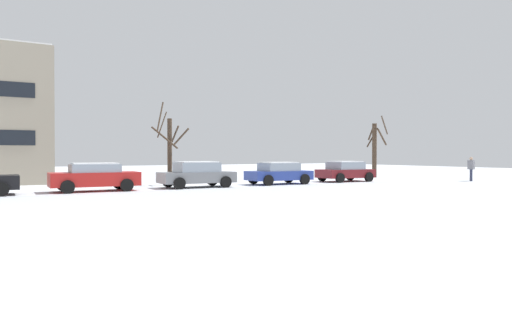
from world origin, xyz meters
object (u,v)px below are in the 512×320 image
Objects in this scene: parked_car_red at (95,177)px; pedestrian_crossing at (471,167)px; parked_car_gray at (197,174)px; parked_car_maroon at (345,171)px; parked_car_blue at (279,173)px.

pedestrian_crossing reaches higher than parked_car_red.
parked_car_gray is 2.51× the size of pedestrian_crossing.
parked_car_maroon is at bearing 0.79° from parked_car_gray.
parked_car_red is 1.02× the size of parked_car_gray.
parked_car_gray is at bearing -179.21° from parked_car_maroon.
parked_car_red is 11.01m from parked_car_blue.
parked_car_red is at bearing 179.85° from parked_car_blue.
pedestrian_crossing is (13.37, -3.87, 0.26)m from parked_car_blue.
parked_car_blue is (11.01, -0.03, -0.03)m from parked_car_red.
parked_car_gray reaches higher than parked_car_red.
parked_car_gray is 1.09× the size of parked_car_maroon.
parked_car_maroon is at bearing 153.00° from pedestrian_crossing.
parked_car_gray is 1.04× the size of parked_car_blue.
parked_car_red is 1.06× the size of parked_car_blue.
pedestrian_crossing reaches higher than parked_car_blue.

